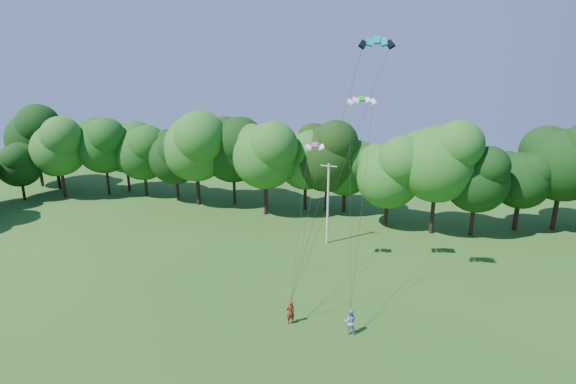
# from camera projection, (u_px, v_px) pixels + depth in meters

# --- Properties ---
(utility_pole) EXTENTS (1.75, 0.24, 8.75)m
(utility_pole) POSITION_uv_depth(u_px,v_px,m) (328.00, 203.00, 47.35)
(utility_pole) COLOR silver
(utility_pole) RESTS_ON ground
(kite_flyer_left) EXTENTS (0.81, 0.76, 1.85)m
(kite_flyer_left) POSITION_uv_depth(u_px,v_px,m) (290.00, 312.00, 33.35)
(kite_flyer_left) COLOR maroon
(kite_flyer_left) RESTS_ON ground
(kite_flyer_right) EXTENTS (1.02, 0.85, 1.88)m
(kite_flyer_right) POSITION_uv_depth(u_px,v_px,m) (350.00, 321.00, 32.12)
(kite_flyer_right) COLOR #96A5D1
(kite_flyer_right) RESTS_ON ground
(kite_teal) EXTENTS (2.52, 1.41, 0.62)m
(kite_teal) POSITION_uv_depth(u_px,v_px,m) (377.00, 40.00, 31.76)
(kite_teal) COLOR #049494
(kite_teal) RESTS_ON ground
(kite_green) EXTENTS (2.55, 1.61, 0.44)m
(kite_green) POSITION_uv_depth(u_px,v_px,m) (361.00, 99.00, 36.70)
(kite_green) COLOR green
(kite_green) RESTS_ON ground
(kite_pink) EXTENTS (1.84, 1.17, 0.35)m
(kite_pink) POSITION_uv_depth(u_px,v_px,m) (315.00, 145.00, 39.23)
(kite_pink) COLOR #D43B96
(kite_pink) RESTS_ON ground
(tree_back_west) EXTENTS (8.66, 8.66, 12.60)m
(tree_back_west) POSITION_uv_depth(u_px,v_px,m) (103.00, 142.00, 64.23)
(tree_back_west) COLOR #372A16
(tree_back_west) RESTS_ON ground
(tree_back_center) EXTENTS (9.25, 9.25, 13.46)m
(tree_back_center) POSITION_uv_depth(u_px,v_px,m) (327.00, 148.00, 56.31)
(tree_back_center) COLOR #332214
(tree_back_center) RESTS_ON ground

